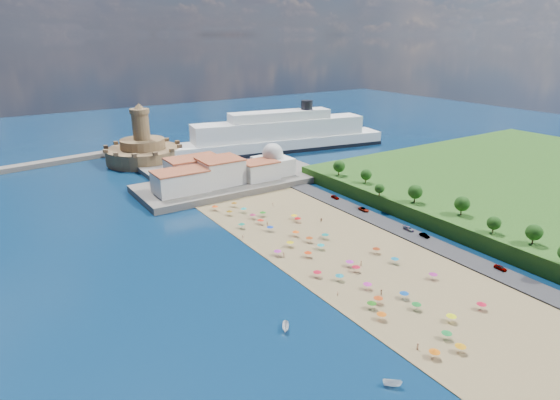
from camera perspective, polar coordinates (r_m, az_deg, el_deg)
ground at (r=158.05m, az=3.79°, el=-5.54°), size 700.00×700.00×0.00m
terrace at (r=220.36m, az=-5.56°, el=2.17°), size 90.00×36.00×3.00m
jetty at (r=243.11m, az=-14.06°, el=3.25°), size 18.00×70.00×2.40m
waterfront_buildings at (r=213.64m, az=-8.79°, el=3.26°), size 57.00×29.00×11.00m
domed_building at (r=226.23m, az=-0.90°, el=4.69°), size 16.00×16.00×15.00m
fortress at (r=269.47m, az=-16.34°, el=5.82°), size 40.00×40.00×32.40m
cruise_ship at (r=285.72m, az=0.01°, el=7.76°), size 135.47×43.36×29.27m
beach_parasols at (r=148.77m, az=5.40°, el=-6.34°), size 31.56×113.09×2.20m
beachgoers at (r=156.80m, az=3.83°, el=-5.29°), size 33.26×96.51×1.88m
moored_boats at (r=109.26m, az=6.15°, el=-17.78°), size 10.93×31.65×1.59m
parked_cars at (r=178.78m, az=13.42°, el=-2.52°), size 2.20×80.77×1.44m
hillside_trees at (r=181.95m, az=17.56°, el=0.35°), size 14.13×107.83×7.05m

